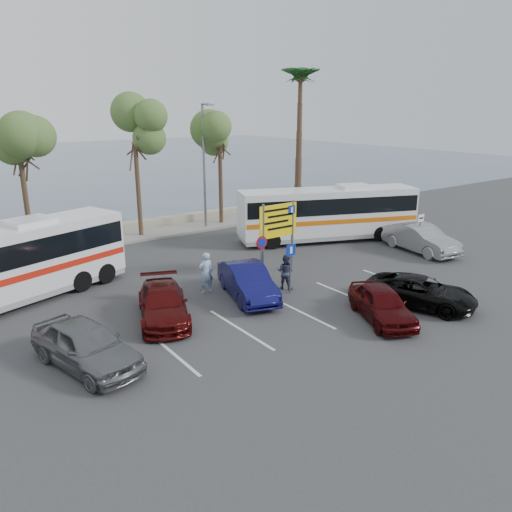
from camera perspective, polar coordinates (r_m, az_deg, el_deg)
ground at (r=21.87m, az=5.62°, el=-4.73°), size 120.00×120.00×0.00m
kerb_strip at (r=33.12m, az=-10.58°, el=2.67°), size 44.00×2.40×0.15m
seawall at (r=34.85m, az=-12.04°, el=3.66°), size 48.00×0.80×0.60m
sea at (r=76.78m, az=-25.86°, el=9.17°), size 140.00×140.00×0.00m
tree_left at (r=29.74m, az=-25.51°, el=11.37°), size 3.20×3.20×7.20m
tree_mid at (r=31.59m, az=-13.76°, el=13.90°), size 3.20×3.20×8.00m
tree_right at (r=34.36m, az=-4.18°, el=13.70°), size 3.20×3.20×7.40m
palm_tree at (r=38.51m, az=5.11°, el=19.52°), size 4.80×4.80×11.20m
street_lamp_right at (r=33.30m, az=-5.91°, el=10.85°), size 0.45×1.15×8.01m
direction_sign at (r=24.10m, az=2.56°, el=3.42°), size 2.20×0.12×3.60m
sign_no_stop at (r=22.75m, az=0.63°, el=0.40°), size 0.60×0.08×2.35m
sign_parking at (r=21.82m, az=3.96°, el=-0.65°), size 0.50×0.07×2.25m
sign_taxi at (r=29.46m, az=18.22°, el=3.05°), size 0.50×0.07×2.20m
lane_markings at (r=20.47m, az=5.07°, el=-6.25°), size 12.02×4.20×0.01m
coach_bus_right at (r=30.90m, az=8.20°, el=4.63°), size 11.00×6.13×3.40m
car_silver_a at (r=16.87m, az=-18.87°, el=-9.60°), size 2.81×4.72×1.51m
car_blue at (r=21.55m, az=-0.97°, el=-2.92°), size 2.72×4.66×1.45m
car_maroon at (r=19.72m, az=-10.58°, el=-5.38°), size 3.33×4.82×1.30m
car_red at (r=19.95m, az=14.18°, el=-5.31°), size 3.07×4.19×1.33m
suv_black at (r=21.76m, az=18.28°, el=-3.90°), size 3.56×4.90×1.24m
car_silver_b at (r=29.77m, az=18.32°, el=1.91°), size 2.34×4.96×1.57m
pedestrian_near at (r=22.17m, az=-5.75°, el=-1.89°), size 0.70×0.48×1.85m
pedestrian_far at (r=22.58m, az=3.37°, el=-1.81°), size 0.91×0.98×1.61m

